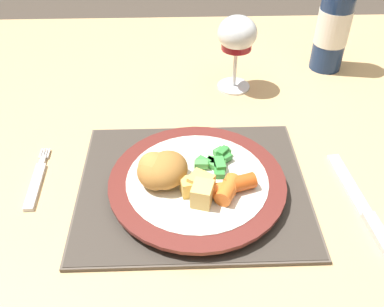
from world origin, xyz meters
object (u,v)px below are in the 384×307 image
at_px(fork, 37,181).
at_px(bottle, 336,15).
at_px(dining_table, 217,187).
at_px(dinner_plate, 197,184).
at_px(wine_glass, 237,37).
at_px(table_knife, 364,209).

relative_size(fork, bottle, 0.47).
xyz_separation_m(dining_table, fork, (-0.27, -0.06, 0.08)).
relative_size(dining_table, dinner_plate, 5.30).
bearing_deg(wine_glass, fork, -141.16).
height_order(table_knife, bottle, bottle).
relative_size(dining_table, fork, 9.84).
xyz_separation_m(table_knife, bottle, (0.05, 0.40, 0.11)).
height_order(fork, bottle, bottle).
bearing_deg(fork, wine_glass, 38.84).
height_order(fork, wine_glass, wine_glass).
height_order(dining_table, wine_glass, wine_glass).
height_order(dinner_plate, fork, dinner_plate).
distance_m(dining_table, dinner_plate, 0.14).
bearing_deg(table_knife, bottle, 82.35).
xyz_separation_m(dinner_plate, table_knife, (0.23, -0.04, -0.01)).
bearing_deg(dining_table, fork, -167.03).
bearing_deg(bottle, dinner_plate, -128.28).
distance_m(dining_table, bottle, 0.40).
distance_m(fork, table_knife, 0.46).
xyz_separation_m(dinner_plate, wine_glass, (0.08, 0.28, 0.09)).
height_order(dinner_plate, wine_glass, wine_glass).
distance_m(dining_table, table_knife, 0.24).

